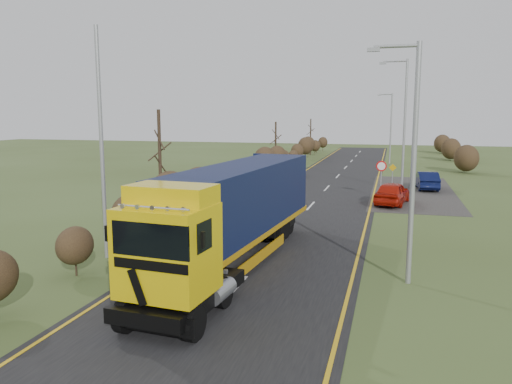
{
  "coord_description": "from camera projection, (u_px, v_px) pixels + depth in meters",
  "views": [
    {
      "loc": [
        4.9,
        -19.1,
        5.82
      ],
      "look_at": [
        -1.46,
        4.12,
        2.05
      ],
      "focal_mm": 35.0,
      "sensor_mm": 36.0,
      "label": 1
    }
  ],
  "objects": [
    {
      "name": "ground",
      "position": [
        264.0,
        258.0,
        20.38
      ],
      "size": [
        160.0,
        160.0,
        0.0
      ],
      "primitive_type": "plane",
      "color": "#39481F",
      "rests_on": "ground"
    },
    {
      "name": "car_blue_sedan",
      "position": [
        427.0,
        181.0,
        38.82
      ],
      "size": [
        1.78,
        4.32,
        1.39
      ],
      "primitive_type": "imported",
      "rotation": [
        0.0,
        0.0,
        3.21
      ],
      "color": "black",
      "rests_on": "ground"
    },
    {
      "name": "car_red_hatchback",
      "position": [
        392.0,
        193.0,
        32.36
      ],
      "size": [
        2.54,
        4.62,
        1.49
      ],
      "primitive_type": "imported",
      "rotation": [
        0.0,
        0.0,
        2.95
      ],
      "color": "#A81508",
      "rests_on": "ground"
    },
    {
      "name": "lorry",
      "position": [
        233.0,
        210.0,
        18.93
      ],
      "size": [
        3.32,
        14.23,
        3.92
      ],
      "rotation": [
        0.0,
        0.0,
        -0.08
      ],
      "color": "black",
      "rests_on": "ground"
    },
    {
      "name": "streetlight_far",
      "position": [
        390.0,
        125.0,
        58.59
      ],
      "size": [
        1.76,
        0.18,
        8.23
      ],
      "color": "#95979A",
      "rests_on": "ground"
    },
    {
      "name": "hedgerow",
      "position": [
        198.0,
        186.0,
        29.22
      ],
      "size": [
        2.24,
        102.04,
        6.05
      ],
      "color": "black",
      "rests_on": "ground"
    },
    {
      "name": "road",
      "position": [
        305.0,
        212.0,
        29.9
      ],
      "size": [
        8.0,
        120.0,
        0.02
      ],
      "primitive_type": "cube",
      "color": "black",
      "rests_on": "ground"
    },
    {
      "name": "speed_sign",
      "position": [
        381.0,
        172.0,
        34.58
      ],
      "size": [
        0.72,
        0.1,
        2.61
      ],
      "color": "#95979A",
      "rests_on": "ground"
    },
    {
      "name": "warning_board",
      "position": [
        393.0,
        172.0,
        42.23
      ],
      "size": [
        0.63,
        0.11,
        1.66
      ],
      "color": "#95979A",
      "rests_on": "ground"
    },
    {
      "name": "streetlight_mid",
      "position": [
        403.0,
        119.0,
        37.21
      ],
      "size": [
        2.08,
        0.2,
        9.83
      ],
      "color": "#95979A",
      "rests_on": "ground"
    },
    {
      "name": "streetlight_near",
      "position": [
        411.0,
        155.0,
        16.68
      ],
      "size": [
        1.74,
        0.18,
        8.15
      ],
      "color": "#95979A",
      "rests_on": "ground"
    },
    {
      "name": "layby",
      "position": [
        413.0,
        192.0,
        37.73
      ],
      "size": [
        6.0,
        18.0,
        0.02
      ],
      "primitive_type": "cube",
      "color": "#2B2826",
      "rests_on": "ground"
    },
    {
      "name": "lane_markings",
      "position": [
        304.0,
        213.0,
        29.61
      ],
      "size": [
        7.52,
        116.0,
        0.01
      ],
      "color": "gold",
      "rests_on": "road"
    },
    {
      "name": "left_pole",
      "position": [
        102.0,
        145.0,
        19.73
      ],
      "size": [
        0.16,
        0.16,
        9.2
      ],
      "primitive_type": "cylinder",
      "color": "#95979A",
      "rests_on": "ground"
    }
  ]
}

